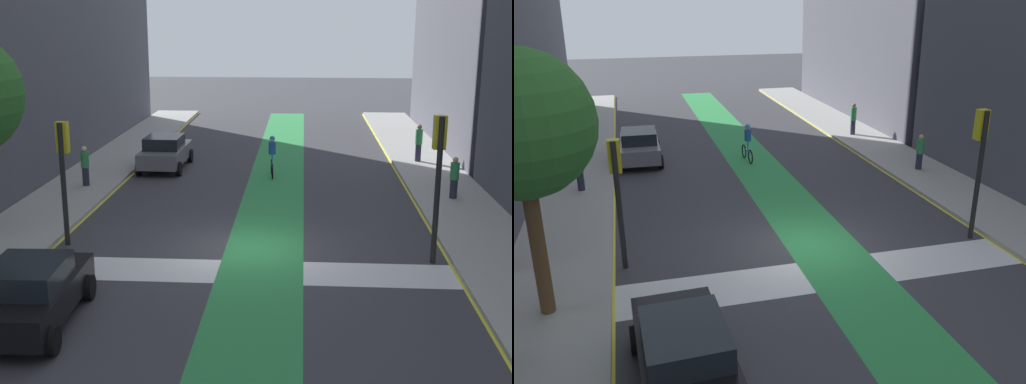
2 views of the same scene
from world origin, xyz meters
TOP-DOWN VIEW (x-y plane):
  - ground_plane at (0.00, 0.00)m, footprint 120.00×120.00m
  - bike_lane_paint at (0.53, 0.00)m, footprint 2.40×60.00m
  - crosswalk_band at (0.00, -2.00)m, footprint 12.00×1.80m
  - sidewalk_left at (-7.50, 0.00)m, footprint 3.00×60.00m
  - curb_stripe_left at (-6.00, 0.00)m, footprint 0.16×60.00m
  - sidewalk_right at (7.50, 0.00)m, footprint 3.00×60.00m
  - curb_stripe_right at (6.00, 0.00)m, footprint 0.16×60.00m
  - traffic_signal_near_right at (5.48, -0.78)m, footprint 0.35×0.52m
  - traffic_signal_near_left at (-5.63, 0.09)m, footprint 0.35×0.52m
  - car_grey_left_far at (-4.72, 11.06)m, footprint 2.07×4.23m
  - car_black_left_near at (-4.50, -5.73)m, footprint 2.17×4.27m
  - cyclist_in_lane at (0.33, 9.71)m, footprint 0.32×1.73m
  - pedestrian_sidewalk_right_a at (7.21, 12.86)m, footprint 0.34×0.34m
  - pedestrian_sidewalk_left_a at (-7.23, 6.99)m, footprint 0.34×0.34m
  - pedestrian_sidewalk_right_b at (7.46, 5.96)m, footprint 0.34×0.34m
  - street_tree_near at (-7.52, -2.19)m, footprint 3.40×3.40m

SIDE VIEW (x-z plane):
  - ground_plane at x=0.00m, z-range 0.00..0.00m
  - crosswalk_band at x=0.00m, z-range 0.00..0.01m
  - bike_lane_paint at x=0.53m, z-range 0.00..0.01m
  - curb_stripe_left at x=-6.00m, z-range 0.00..0.01m
  - curb_stripe_right at x=6.00m, z-range 0.00..0.01m
  - sidewalk_left at x=-7.50m, z-range 0.00..0.15m
  - sidewalk_right at x=7.50m, z-range 0.00..0.15m
  - car_grey_left_far at x=-4.72m, z-range 0.02..1.59m
  - car_black_left_near at x=-4.50m, z-range 0.02..1.59m
  - pedestrian_sidewalk_right_b at x=7.46m, z-range 0.16..1.77m
  - cyclist_in_lane at x=0.33m, z-range 0.04..1.90m
  - pedestrian_sidewalk_left_a at x=-7.23m, z-range 0.16..1.81m
  - pedestrian_sidewalk_right_a at x=7.21m, z-range 0.17..1.96m
  - traffic_signal_near_left at x=-5.63m, z-range 0.79..4.63m
  - traffic_signal_near_right at x=5.48m, z-range 0.86..5.13m
  - street_tree_near at x=-7.52m, z-range 1.64..8.09m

